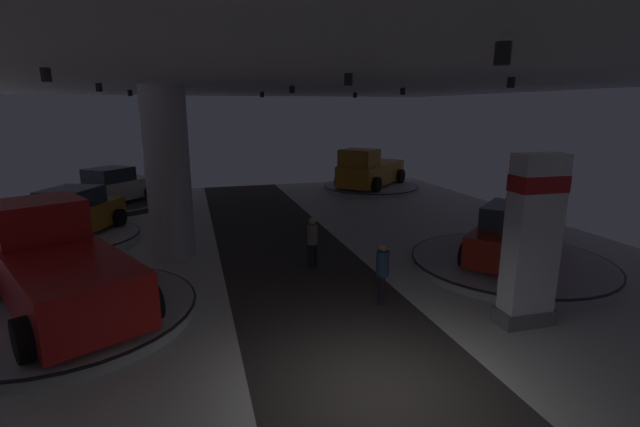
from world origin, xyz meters
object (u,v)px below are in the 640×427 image
at_px(column_left, 168,174).
at_px(visitor_walking_near, 312,239).
at_px(display_platform_deep_right, 371,187).
at_px(visitor_walking_far, 382,269).
at_px(brand_sign_pylon, 532,239).
at_px(display_platform_deep_left, 115,205).
at_px(pickup_truck_deep_right, 369,171).
at_px(display_platform_mid_left, 69,314).
at_px(display_platform_far_left, 74,239).
at_px(display_car_mid_right, 513,235).
at_px(display_car_far_left, 71,215).
at_px(pickup_truck_mid_left, 59,267).
at_px(display_car_deep_left, 112,187).
at_px(display_platform_mid_right, 510,263).

distance_m(column_left, visitor_walking_near, 5.10).
bearing_deg(display_platform_deep_right, visitor_walking_far, -111.60).
bearing_deg(display_platform_deep_right, brand_sign_pylon, -101.09).
height_order(brand_sign_pylon, display_platform_deep_left, brand_sign_pylon).
xyz_separation_m(pickup_truck_deep_right, visitor_walking_near, (-6.78, -12.01, -0.26)).
height_order(display_platform_mid_left, display_platform_far_left, display_platform_mid_left).
relative_size(display_platform_deep_right, visitor_walking_near, 3.57).
xyz_separation_m(pickup_truck_deep_right, visitor_walking_far, (-5.80, -15.02, -0.26)).
relative_size(display_car_mid_right, visitor_walking_near, 2.75).
height_order(column_left, display_car_mid_right, column_left).
height_order(display_car_far_left, visitor_walking_near, display_car_far_left).
distance_m(display_platform_mid_left, display_car_mid_right, 12.16).
distance_m(display_platform_mid_left, display_platform_far_left, 6.92).
height_order(pickup_truck_deep_right, display_platform_far_left, pickup_truck_deep_right).
relative_size(display_platform_mid_left, pickup_truck_mid_left, 1.00).
height_order(display_car_mid_right, display_platform_far_left, display_car_mid_right).
xyz_separation_m(display_platform_deep_right, visitor_walking_far, (-6.03, -15.23, 0.78)).
bearing_deg(pickup_truck_deep_right, visitor_walking_far, -111.11).
bearing_deg(display_car_mid_right, display_platform_deep_right, 85.04).
distance_m(display_platform_mid_left, display_car_far_left, 7.00).
bearing_deg(visitor_walking_far, brand_sign_pylon, -35.23).
bearing_deg(column_left, pickup_truck_deep_right, 41.53).
bearing_deg(pickup_truck_deep_right, brand_sign_pylon, -100.46).
bearing_deg(column_left, visitor_walking_far, -46.38).
distance_m(display_platform_deep_left, display_car_deep_left, 0.89).
xyz_separation_m(display_car_deep_left, pickup_truck_deep_right, (13.92, 1.22, 0.11)).
distance_m(display_car_mid_right, visitor_walking_far, 4.98).
relative_size(display_platform_deep_left, pickup_truck_deep_right, 0.87).
bearing_deg(display_platform_deep_left, display_car_deep_left, -130.21).
distance_m(brand_sign_pylon, display_platform_deep_right, 17.55).
relative_size(column_left, display_platform_mid_right, 0.92).
relative_size(display_platform_mid_right, visitor_walking_far, 3.75).
distance_m(display_platform_deep_right, display_car_mid_right, 14.06).
bearing_deg(display_car_deep_left, visitor_walking_near, -56.51).
relative_size(display_platform_mid_left, visitor_walking_near, 3.57).
height_order(display_car_deep_left, pickup_truck_deep_right, pickup_truck_deep_right).
bearing_deg(display_platform_far_left, pickup_truck_mid_left, -79.60).
bearing_deg(display_platform_mid_left, brand_sign_pylon, -16.64).
bearing_deg(display_platform_mid_left, display_platform_deep_right, 46.66).
distance_m(column_left, display_car_deep_left, 9.12).
bearing_deg(pickup_truck_mid_left, column_left, 59.43).
distance_m(column_left, brand_sign_pylon, 10.66).
relative_size(pickup_truck_deep_right, display_platform_mid_left, 0.94).
height_order(column_left, visitor_walking_near, column_left).
bearing_deg(display_platform_deep_left, pickup_truck_mid_left, -87.02).
bearing_deg(display_platform_mid_right, display_platform_deep_left, 135.89).
height_order(display_platform_deep_right, display_platform_mid_right, display_platform_mid_right).
bearing_deg(column_left, display_platform_mid_right, -22.33).
relative_size(display_platform_deep_left, pickup_truck_mid_left, 0.81).
xyz_separation_m(pickup_truck_mid_left, visitor_walking_far, (7.46, -1.38, -0.33)).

